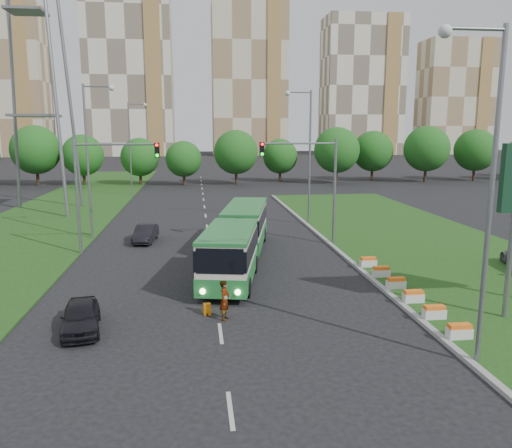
{
  "coord_description": "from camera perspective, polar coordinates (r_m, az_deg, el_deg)",
  "views": [
    {
      "loc": [
        -3.91,
        -26.13,
        8.56
      ],
      "look_at": [
        -0.11,
        5.2,
        2.6
      ],
      "focal_mm": 35.0,
      "sensor_mm": 36.0,
      "label": 1
    }
  ],
  "objects": [
    {
      "name": "flower_planters",
      "position": [
        27.14,
        16.59,
        -7.15
      ],
      "size": [
        1.1,
        11.5,
        0.6
      ],
      "primitive_type": null,
      "color": "silver",
      "rests_on": "grass_median"
    },
    {
      "name": "lane_markings",
      "position": [
        46.92,
        -5.68,
        0.13
      ],
      "size": [
        0.2,
        100.0,
        0.01
      ],
      "primitive_type": null,
      "color": "#A9A9A3",
      "rests_on": "ground"
    },
    {
      "name": "traffic_mast_left",
      "position": [
        35.86,
        -17.34,
        5.07
      ],
      "size": [
        5.76,
        0.32,
        8.0
      ],
      "color": "slate",
      "rests_on": "ground"
    },
    {
      "name": "left_verge",
      "position": [
        53.71,
        -22.02,
        0.79
      ],
      "size": [
        12.0,
        110.0,
        0.1
      ],
      "primitive_type": "cube",
      "color": "#1A4112",
      "rests_on": "ground"
    },
    {
      "name": "car_left_far",
      "position": [
        39.64,
        -12.52,
        -1.06
      ],
      "size": [
        1.82,
        4.14,
        1.32
      ],
      "primitive_type": "imported",
      "rotation": [
        0.0,
        0.0,
        -0.11
      ],
      "color": "black",
      "rests_on": "ground"
    },
    {
      "name": "pedestrian",
      "position": [
        23.03,
        -3.58,
        -8.68
      ],
      "size": [
        0.67,
        0.79,
        1.85
      ],
      "primitive_type": "imported",
      "rotation": [
        0.0,
        0.0,
        1.17
      ],
      "color": "gray",
      "rests_on": "ground"
    },
    {
      "name": "street_lamps",
      "position": [
        36.23,
        -5.49,
        6.59
      ],
      "size": [
        36.0,
        60.0,
        12.0
      ],
      "primitive_type": null,
      "color": "slate",
      "rests_on": "ground"
    },
    {
      "name": "midrise_east",
      "position": [
        199.93,
        21.73,
        13.24
      ],
      "size": [
        24.0,
        14.0,
        40.0
      ],
      "primitive_type": "cube",
      "color": "beige",
      "rests_on": "ground"
    },
    {
      "name": "grass_median",
      "position": [
        39.02,
        18.98,
        -2.46
      ],
      "size": [
        14.0,
        60.0,
        0.15
      ],
      "primitive_type": "cube",
      "color": "#1A4112",
      "rests_on": "ground"
    },
    {
      "name": "apartment_tower_ceast",
      "position": [
        177.9,
        -0.81,
        16.0
      ],
      "size": [
        25.0,
        15.0,
        50.0
      ],
      "primitive_type": "cube",
      "color": "beige",
      "rests_on": "ground"
    },
    {
      "name": "articulated_bus",
      "position": [
        32.5,
        -2.22,
        -1.5
      ],
      "size": [
        2.63,
        16.85,
        2.77
      ],
      "rotation": [
        0.0,
        0.0,
        -0.2
      ],
      "color": "beige",
      "rests_on": "ground"
    },
    {
      "name": "apartment_tower_cwest",
      "position": [
        178.24,
        -14.23,
        15.99
      ],
      "size": [
        28.0,
        15.0,
        52.0
      ],
      "primitive_type": "cube",
      "color": "beige",
      "rests_on": "ground"
    },
    {
      "name": "median_kerb",
      "position": [
        36.55,
        9.11,
        -2.84
      ],
      "size": [
        0.3,
        60.0,
        0.18
      ],
      "primitive_type": "cube",
      "color": "gray",
      "rests_on": "ground"
    },
    {
      "name": "shopping_trolley",
      "position": [
        23.87,
        -5.61,
        -9.67
      ],
      "size": [
        0.32,
        0.34,
        0.55
      ],
      "rotation": [
        0.0,
        0.0,
        0.21
      ],
      "color": "orange",
      "rests_on": "ground"
    },
    {
      "name": "traffic_mast_median",
      "position": [
        37.3,
        6.62,
        5.69
      ],
      "size": [
        5.76,
        0.32,
        8.0
      ],
      "color": "slate",
      "rests_on": "ground"
    },
    {
      "name": "apartment_tower_west",
      "position": [
        187.06,
        -26.84,
        14.32
      ],
      "size": [
        26.0,
        15.0,
        48.0
      ],
      "primitive_type": "cube",
      "color": "beige",
      "rests_on": "ground"
    },
    {
      "name": "apartment_tower_east",
      "position": [
        186.32,
        11.96,
        15.07
      ],
      "size": [
        27.0,
        15.0,
        47.0
      ],
      "primitive_type": "cube",
      "color": "beige",
      "rests_on": "ground"
    },
    {
      "name": "tree_line",
      "position": [
        82.41,
        2.84,
        7.86
      ],
      "size": [
        120.0,
        8.0,
        9.0
      ],
      "primitive_type": null,
      "color": "#1A5316",
      "rests_on": "ground"
    },
    {
      "name": "car_left_near",
      "position": [
        23.12,
        -19.39,
        -9.92
      ],
      "size": [
        2.17,
        4.07,
        1.32
      ],
      "primitive_type": "imported",
      "rotation": [
        0.0,
        0.0,
        0.16
      ],
      "color": "black",
      "rests_on": "ground"
    },
    {
      "name": "ground",
      "position": [
        27.77,
        1.54,
        -7.26
      ],
      "size": [
        360.0,
        360.0,
        0.0
      ],
      "primitive_type": "plane",
      "color": "black",
      "rests_on": "ground"
    }
  ]
}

